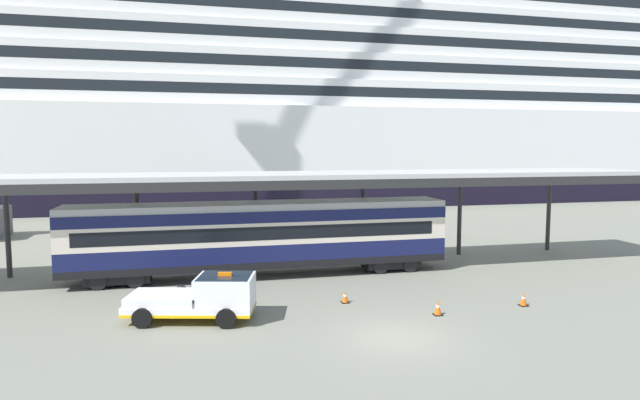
{
  "coord_description": "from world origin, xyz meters",
  "views": [
    {
      "loc": [
        -7.3,
        -18.23,
        7.14
      ],
      "look_at": [
        -1.09,
        7.66,
        4.5
      ],
      "focal_mm": 30.0,
      "sensor_mm": 36.0,
      "label": 1
    }
  ],
  "objects_px": {
    "traffic_cone_far": "(524,299)",
    "cruise_ship": "(355,107)",
    "service_truck": "(203,297)",
    "traffic_cone_near": "(438,308)",
    "train_carriage": "(261,235)",
    "traffic_cone_mid": "(345,297)",
    "quay_bollard": "(181,294)"
  },
  "relations": [
    {
      "from": "traffic_cone_far",
      "to": "cruise_ship",
      "type": "bearing_deg",
      "value": 81.28
    },
    {
      "from": "service_truck",
      "to": "traffic_cone_near",
      "type": "height_order",
      "value": "service_truck"
    },
    {
      "from": "traffic_cone_near",
      "to": "traffic_cone_far",
      "type": "distance_m",
      "value": 4.37
    },
    {
      "from": "train_carriage",
      "to": "traffic_cone_mid",
      "type": "height_order",
      "value": "train_carriage"
    },
    {
      "from": "service_truck",
      "to": "traffic_cone_far",
      "type": "height_order",
      "value": "service_truck"
    },
    {
      "from": "cruise_ship",
      "to": "service_truck",
      "type": "bearing_deg",
      "value": -113.83
    },
    {
      "from": "train_carriage",
      "to": "traffic_cone_near",
      "type": "xyz_separation_m",
      "value": [
        6.41,
        -8.76,
        -1.97
      ]
    },
    {
      "from": "service_truck",
      "to": "traffic_cone_mid",
      "type": "height_order",
      "value": "service_truck"
    },
    {
      "from": "traffic_cone_near",
      "to": "quay_bollard",
      "type": "distance_m",
      "value": 11.38
    },
    {
      "from": "train_carriage",
      "to": "service_truck",
      "type": "bearing_deg",
      "value": -115.22
    },
    {
      "from": "traffic_cone_near",
      "to": "traffic_cone_far",
      "type": "xyz_separation_m",
      "value": [
        4.36,
        0.34,
        -0.01
      ]
    },
    {
      "from": "train_carriage",
      "to": "traffic_cone_far",
      "type": "bearing_deg",
      "value": -38.04
    },
    {
      "from": "service_truck",
      "to": "traffic_cone_far",
      "type": "bearing_deg",
      "value": -5.37
    },
    {
      "from": "cruise_ship",
      "to": "train_carriage",
      "type": "relative_size",
      "value": 6.67
    },
    {
      "from": "train_carriage",
      "to": "cruise_ship",
      "type": "bearing_deg",
      "value": 66.41
    },
    {
      "from": "traffic_cone_near",
      "to": "traffic_cone_far",
      "type": "height_order",
      "value": "traffic_cone_near"
    },
    {
      "from": "train_carriage",
      "to": "traffic_cone_near",
      "type": "relative_size",
      "value": 31.04
    },
    {
      "from": "traffic_cone_near",
      "to": "traffic_cone_mid",
      "type": "relative_size",
      "value": 1.13
    },
    {
      "from": "train_carriage",
      "to": "service_truck",
      "type": "relative_size",
      "value": 3.75
    },
    {
      "from": "traffic_cone_mid",
      "to": "quay_bollard",
      "type": "bearing_deg",
      "value": 170.05
    },
    {
      "from": "cruise_ship",
      "to": "service_truck",
      "type": "relative_size",
      "value": 25.01
    },
    {
      "from": "cruise_ship",
      "to": "traffic_cone_far",
      "type": "relative_size",
      "value": 215.4
    },
    {
      "from": "traffic_cone_far",
      "to": "quay_bollard",
      "type": "xyz_separation_m",
      "value": [
        -15.02,
        3.62,
        0.2
      ]
    },
    {
      "from": "traffic_cone_mid",
      "to": "traffic_cone_far",
      "type": "relative_size",
      "value": 0.92
    },
    {
      "from": "traffic_cone_far",
      "to": "quay_bollard",
      "type": "bearing_deg",
      "value": 166.44
    },
    {
      "from": "quay_bollard",
      "to": "cruise_ship",
      "type": "bearing_deg",
      "value": 64.25
    },
    {
      "from": "service_truck",
      "to": "quay_bollard",
      "type": "height_order",
      "value": "service_truck"
    },
    {
      "from": "cruise_ship",
      "to": "traffic_cone_mid",
      "type": "relative_size",
      "value": 234.5
    },
    {
      "from": "service_truck",
      "to": "traffic_cone_mid",
      "type": "xyz_separation_m",
      "value": [
        6.41,
        1.01,
        -0.7
      ]
    },
    {
      "from": "traffic_cone_near",
      "to": "cruise_ship",
      "type": "bearing_deg",
      "value": 76.65
    },
    {
      "from": "train_carriage",
      "to": "quay_bollard",
      "type": "distance_m",
      "value": 6.66
    },
    {
      "from": "cruise_ship",
      "to": "traffic_cone_near",
      "type": "xyz_separation_m",
      "value": [
        -12.18,
        -51.31,
        -12.36
      ]
    }
  ]
}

